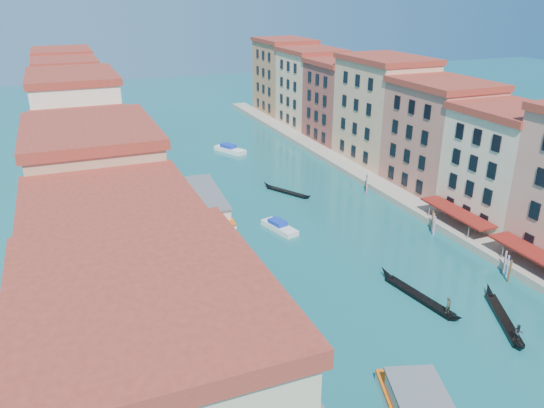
{
  "coord_description": "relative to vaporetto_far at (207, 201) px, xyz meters",
  "views": [
    {
      "loc": [
        -28.59,
        -15.57,
        32.47
      ],
      "look_at": [
        -3.97,
        44.83,
        6.07
      ],
      "focal_mm": 35.0,
      "sensor_mm": 36.0,
      "label": 1
    }
  ],
  "objects": [
    {
      "name": "left_bank_palazzos",
      "position": [
        -17.31,
        4.01,
        8.35
      ],
      "size": [
        12.8,
        128.4,
        21.0
      ],
      "color": "tan",
      "rests_on": "ground"
    },
    {
      "name": "right_bank_palazzos",
      "position": [
        38.69,
        4.34,
        8.39
      ],
      "size": [
        12.8,
        128.4,
        21.0
      ],
      "color": "#A54433",
      "rests_on": "ground"
    },
    {
      "name": "quay",
      "position": [
        30.69,
        4.34,
        -0.86
      ],
      "size": [
        4.0,
        140.0,
        1.0
      ],
      "primitive_type": "cube",
      "color": "#A39783",
      "rests_on": "ground"
    },
    {
      "name": "mooring_poles_right",
      "position": [
        27.79,
        -31.86,
        -0.06
      ],
      "size": [
        1.44,
        54.24,
        3.2
      ],
      "color": "brown",
      "rests_on": "ground"
    },
    {
      "name": "vaporetto_far",
      "position": [
        0.0,
        0.0,
        0.0
      ],
      "size": [
        6.13,
        20.54,
        3.01
      ],
      "rotation": [
        0.0,
        0.0,
        -0.08
      ],
      "color": "white",
      "rests_on": "ground"
    },
    {
      "name": "gondola_fore",
      "position": [
        14.99,
        -34.69,
        -0.92
      ],
      "size": [
        2.99,
        12.87,
        2.57
      ],
      "rotation": [
        0.0,
        0.0,
        0.16
      ],
      "color": "black",
      "rests_on": "ground"
    },
    {
      "name": "gondola_right",
      "position": [
        20.44,
        -41.94,
        -0.89
      ],
      "size": [
        6.32,
        11.41,
        2.45
      ],
      "rotation": [
        0.0,
        0.0,
        -0.46
      ],
      "color": "black",
      "rests_on": "ground"
    },
    {
      "name": "gondola_far",
      "position": [
        14.54,
        1.89,
        -1.05
      ],
      "size": [
        5.9,
        9.72,
        1.51
      ],
      "rotation": [
        0.0,
        0.0,
        0.51
      ],
      "color": "black",
      "rests_on": "ground"
    },
    {
      "name": "motorboat_mid",
      "position": [
        7.58,
        -11.58,
        -0.83
      ],
      "size": [
        3.62,
        6.83,
        1.35
      ],
      "rotation": [
        0.0,
        0.0,
        0.25
      ],
      "color": "silver",
      "rests_on": "ground"
    },
    {
      "name": "motorboat_far",
      "position": [
        13.31,
        29.44,
        -0.74
      ],
      "size": [
        5.52,
        7.99,
        1.6
      ],
      "rotation": [
        0.0,
        0.0,
        0.45
      ],
      "color": "white",
      "rests_on": "ground"
    }
  ]
}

